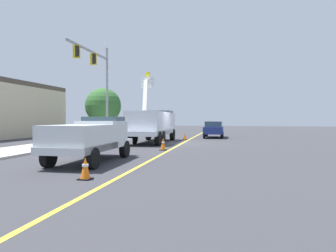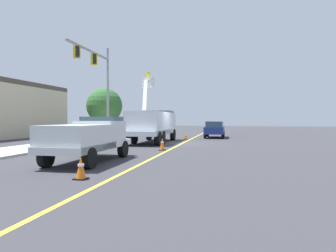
{
  "view_description": "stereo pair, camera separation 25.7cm",
  "coord_description": "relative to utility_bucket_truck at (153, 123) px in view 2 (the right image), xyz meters",
  "views": [
    {
      "loc": [
        -23.51,
        -4.62,
        1.95
      ],
      "look_at": [
        -1.02,
        0.94,
        1.4
      ],
      "focal_mm": 32.15,
      "sensor_mm": 36.0,
      "label": 1
    },
    {
      "loc": [
        -23.45,
        -4.87,
        1.95
      ],
      "look_at": [
        -1.02,
        0.94,
        1.4
      ],
      "focal_mm": 32.15,
      "sensor_mm": 36.0,
      "label": 2
    }
  ],
  "objects": [
    {
      "name": "traffic_cone_mid_rear",
      "position": [
        3.48,
        -2.04,
        -1.24
      ],
      "size": [
        0.4,
        0.4,
        0.7
      ],
      "color": "black",
      "rests_on": "ground"
    },
    {
      "name": "traffic_cone_leading",
      "position": [
        -15.19,
        -2.29,
        -1.22
      ],
      "size": [
        0.4,
        0.4,
        0.74
      ],
      "color": "black",
      "rests_on": "ground"
    },
    {
      "name": "lane_centre_stripe",
      "position": [
        -0.38,
        -2.56,
        -1.58
      ],
      "size": [
        49.96,
        2.38,
        0.01
      ],
      "primitive_type": "cube",
      "rotation": [
        0.0,
        0.0,
        0.04
      ],
      "color": "yellow",
      "rests_on": "ground"
    },
    {
      "name": "traffic_signal_mast",
      "position": [
        0.62,
        5.29,
        4.27
      ],
      "size": [
        7.44,
        0.69,
        8.71
      ],
      "color": "gray",
      "rests_on": "ground"
    },
    {
      "name": "ground",
      "position": [
        -0.38,
        -2.56,
        -1.59
      ],
      "size": [
        120.0,
        120.0,
        0.0
      ],
      "primitive_type": "plane",
      "color": "#38383D"
    },
    {
      "name": "passing_minivan",
      "position": [
        7.59,
        -4.32,
        -0.62
      ],
      "size": [
        4.88,
        2.12,
        1.69
      ],
      "color": "navy",
      "rests_on": "ground"
    },
    {
      "name": "service_pickup_truck",
      "position": [
        -11.55,
        -0.53,
        -0.47
      ],
      "size": [
        5.69,
        2.39,
        2.06
      ],
      "color": "silver",
      "rests_on": "ground"
    },
    {
      "name": "street_tree_right",
      "position": [
        7.88,
        8.34,
        1.86
      ],
      "size": [
        4.1,
        4.1,
        5.5
      ],
      "color": "brown",
      "rests_on": "ground"
    },
    {
      "name": "sidewalk_far_side",
      "position": [
        -0.77,
        6.24,
        -1.53
      ],
      "size": [
        60.1,
        6.26,
        0.12
      ],
      "primitive_type": "cube",
      "rotation": [
        0.0,
        0.0,
        0.04
      ],
      "color": "#B2ADA3",
      "rests_on": "ground"
    },
    {
      "name": "traffic_cone_mid_front",
      "position": [
        -5.88,
        -2.42,
        -1.2
      ],
      "size": [
        0.4,
        0.4,
        0.79
      ],
      "color": "black",
      "rests_on": "ground"
    },
    {
      "name": "utility_bucket_truck",
      "position": [
        0.0,
        0.0,
        0.0
      ],
      "size": [
        8.3,
        2.88,
        6.05
      ],
      "color": "white",
      "rests_on": "ground"
    }
  ]
}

